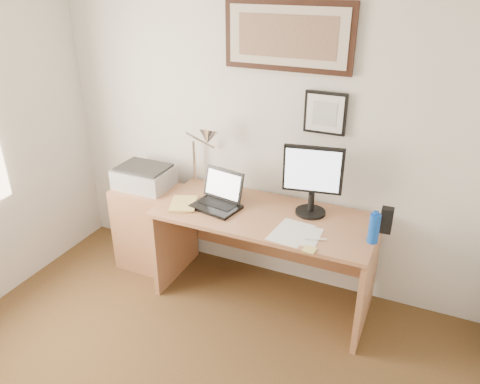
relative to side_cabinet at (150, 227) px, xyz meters
The scene contains 17 objects.
wall_back 1.32m from the side_cabinet, 19.18° to the left, with size 3.50×0.02×2.50m, color silver.
side_cabinet is the anchor object (origin of this frame).
water_bottle 1.92m from the side_cabinet, ahead, with size 0.07×0.07×0.20m, color #0E45B9.
bottle_cap 1.95m from the side_cabinet, ahead, with size 0.04×0.04×0.02m, color #0E45B9.
speaker 1.96m from the side_cabinet, ahead, with size 0.08×0.07×0.18m, color black.
paper_sheet_a 1.40m from the side_cabinet, ahead, with size 0.23×0.33×0.00m, color silver.
paper_sheet_b 1.50m from the side_cabinet, ahead, with size 0.19×0.26×0.00m, color silver.
sticky_pad 1.60m from the side_cabinet, 14.32° to the right, with size 0.08×0.08×0.01m, color #DCCE68.
marker_pen 1.58m from the side_cabinet, ahead, with size 0.02×0.02×0.14m, color white.
book 0.58m from the side_cabinet, 29.02° to the right, with size 0.19×0.26×0.02m, color #E2C26A.
desk 1.08m from the side_cabinet, ahead, with size 1.60×0.70×0.75m.
laptop 0.83m from the side_cabinet, ahead, with size 0.38×0.35×0.26m.
lcd_monitor 1.53m from the side_cabinet, ahead, with size 0.42×0.22×0.52m.
printer 0.45m from the side_cabinet, 135.26° to the left, with size 0.44×0.34×0.18m.
desk_lamp 0.98m from the side_cabinet, 14.38° to the left, with size 0.29×0.27×0.53m.
picture_large 1.93m from the side_cabinet, 15.25° to the left, with size 0.92×0.04×0.47m.
picture_small 1.77m from the side_cabinet, 12.05° to the left, with size 0.30×0.03×0.30m.
Camera 1 is at (1.20, -1.17, 2.38)m, focal length 35.00 mm.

